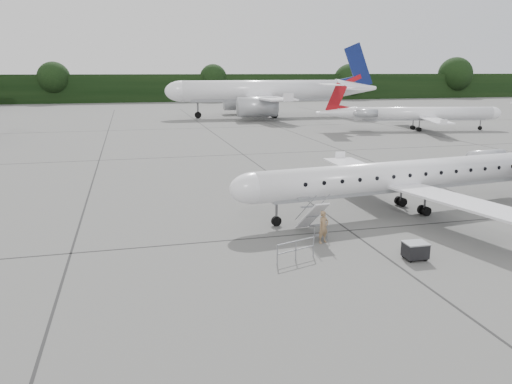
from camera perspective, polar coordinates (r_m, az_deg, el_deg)
name	(u,v)px	position (r m, az deg, el deg)	size (l,w,h in m)	color
ground	(425,239)	(29.18, 18.71, -5.08)	(320.00, 320.00, 0.00)	#60605E
treeline	(181,88)	(153.91, -8.60, 11.68)	(260.00, 4.00, 8.00)	black
main_regional_jet	(403,161)	(33.49, 16.50, 3.42)	(26.34, 18.96, 6.75)	white
airstair	(312,217)	(28.13, 6.38, -2.85)	(0.85, 2.50, 2.12)	white
passenger	(323,227)	(27.01, 7.71, -3.98)	(0.65, 0.42, 1.77)	#876949
safety_railing	(296,251)	(24.49, 4.57, -6.73)	(2.20, 0.08, 1.00)	gray
baggage_cart	(415,250)	(25.78, 17.75, -6.37)	(1.08, 0.88, 0.94)	black
bg_narrowbody	(261,80)	(100.32, 0.60, 12.65)	(40.01, 28.81, 14.36)	white
bg_regional_right	(424,107)	(81.82, 18.62, 9.20)	(27.46, 19.77, 7.20)	white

